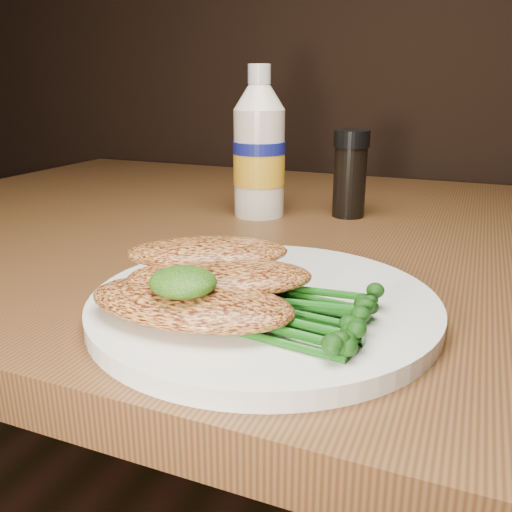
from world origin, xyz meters
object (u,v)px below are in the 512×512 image
at_px(plate, 264,304).
at_px(mayo_bottle, 259,143).
at_px(dining_table, 285,474).
at_px(pepper_grinder, 350,174).

height_order(plate, mayo_bottle, mayo_bottle).
distance_m(dining_table, plate, 0.46).
relative_size(plate, mayo_bottle, 1.40).
bearing_deg(pepper_grinder, mayo_bottle, -160.72).
distance_m(dining_table, pepper_grinder, 0.44).
xyz_separation_m(mayo_bottle, pepper_grinder, (0.11, 0.04, -0.04)).
bearing_deg(plate, mayo_bottle, 112.76).
relative_size(dining_table, plate, 4.46).
xyz_separation_m(dining_table, plate, (0.07, -0.26, 0.38)).
relative_size(dining_table, pepper_grinder, 10.70).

